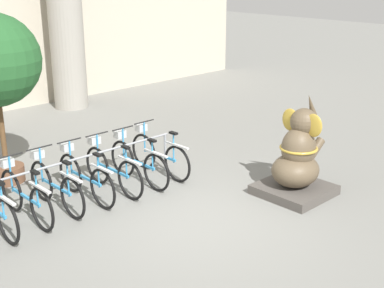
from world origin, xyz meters
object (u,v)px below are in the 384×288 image
Objects in this scene: bicycle_5 at (138,162)px; bicycle_6 at (159,154)px; bicycle_2 at (55,186)px; bicycle_4 at (112,169)px; bicycle_3 at (85,177)px; elephant_statue at (297,161)px; bicycle_1 at (25,196)px.

bicycle_5 is 0.57m from bicycle_6.
bicycle_4 is (1.14, -0.04, 0.00)m from bicycle_2.
bicycle_3 is (0.57, -0.02, 0.00)m from bicycle_2.
bicycle_3 is 1.00× the size of bicycle_5.
bicycle_4 is (0.57, -0.02, 0.00)m from bicycle_3.
bicycle_1 is at bearing 149.16° from elephant_statue.
bicycle_3 and bicycle_6 have the same top height.
bicycle_4 and bicycle_6 have the same top height.
bicycle_4 is 0.57m from bicycle_5.
bicycle_1 is 2.28m from bicycle_5.
bicycle_2 is at bearing 3.34° from bicycle_1.
elephant_statue is at bearing -53.50° from bicycle_5.
bicycle_2 is at bearing 177.62° from bicycle_5.
bicycle_3 is 1.14m from bicycle_5.
bicycle_1 is at bearing -179.42° from bicycle_3.
bicycle_6 is 2.71m from elephant_statue.
bicycle_3 is 3.78m from elephant_statue.
elephant_statue reaches higher than bicycle_5.
bicycle_3 is at bearing 177.87° from bicycle_4.
bicycle_1 is 1.00× the size of bicycle_6.
bicycle_2 is at bearing 179.71° from bicycle_6.
elephant_statue is (2.89, -2.42, 0.20)m from bicycle_3.
bicycle_2 and bicycle_5 have the same top height.
bicycle_4 is at bearing -2.16° from bicycle_2.
bicycle_5 is at bearing -2.47° from bicycle_3.
bicycle_5 is 1.00× the size of bicycle_6.
bicycle_1 is 1.71m from bicycle_4.
bicycle_1 is at bearing -179.56° from bicycle_6.
bicycle_1 is 2.85m from bicycle_6.
bicycle_5 and bicycle_6 have the same top height.
bicycle_5 is (1.71, -0.07, 0.00)m from bicycle_2.
elephant_statue is at bearing -35.18° from bicycle_2.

